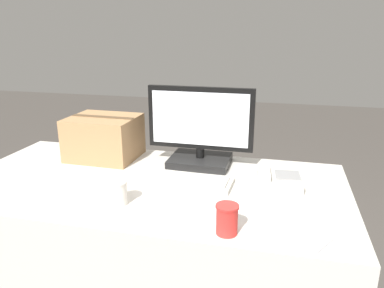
{
  "coord_description": "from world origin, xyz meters",
  "views": [
    {
      "loc": [
        0.58,
        -1.52,
        1.44
      ],
      "look_at": [
        0.17,
        0.15,
        0.9
      ],
      "focal_mm": 35.0,
      "sensor_mm": 36.0,
      "label": 1
    }
  ],
  "objects_px": {
    "monitor": "(200,134)",
    "spoon": "(331,241)",
    "paper_cup_left": "(118,192)",
    "paper_cup_right": "(227,219)",
    "keyboard": "(183,180)",
    "desk_phone": "(278,179)",
    "sticky_note_pad": "(297,219)",
    "cardboard_box": "(104,137)"
  },
  "relations": [
    {
      "from": "paper_cup_left",
      "to": "paper_cup_right",
      "type": "bearing_deg",
      "value": -14.58
    },
    {
      "from": "keyboard",
      "to": "spoon",
      "type": "bearing_deg",
      "value": -28.29
    },
    {
      "from": "monitor",
      "to": "desk_phone",
      "type": "height_order",
      "value": "monitor"
    },
    {
      "from": "monitor",
      "to": "cardboard_box",
      "type": "height_order",
      "value": "monitor"
    },
    {
      "from": "keyboard",
      "to": "desk_phone",
      "type": "height_order",
      "value": "desk_phone"
    },
    {
      "from": "paper_cup_right",
      "to": "sticky_note_pad",
      "type": "height_order",
      "value": "paper_cup_right"
    },
    {
      "from": "desk_phone",
      "to": "sticky_note_pad",
      "type": "bearing_deg",
      "value": -81.02
    },
    {
      "from": "keyboard",
      "to": "cardboard_box",
      "type": "bearing_deg",
      "value": 156.67
    },
    {
      "from": "paper_cup_right",
      "to": "cardboard_box",
      "type": "distance_m",
      "value": 1.01
    },
    {
      "from": "desk_phone",
      "to": "spoon",
      "type": "bearing_deg",
      "value": -72.61
    },
    {
      "from": "keyboard",
      "to": "paper_cup_right",
      "type": "distance_m",
      "value": 0.48
    },
    {
      "from": "spoon",
      "to": "keyboard",
      "type": "bearing_deg",
      "value": 90.77
    },
    {
      "from": "cardboard_box",
      "to": "keyboard",
      "type": "bearing_deg",
      "value": -25.4
    },
    {
      "from": "keyboard",
      "to": "paper_cup_left",
      "type": "height_order",
      "value": "paper_cup_left"
    },
    {
      "from": "monitor",
      "to": "sticky_note_pad",
      "type": "relative_size",
      "value": 6.96
    },
    {
      "from": "monitor",
      "to": "spoon",
      "type": "distance_m",
      "value": 0.87
    },
    {
      "from": "monitor",
      "to": "spoon",
      "type": "height_order",
      "value": "monitor"
    },
    {
      "from": "keyboard",
      "to": "spoon",
      "type": "xyz_separation_m",
      "value": [
        0.61,
        -0.36,
        -0.01
      ]
    },
    {
      "from": "spoon",
      "to": "sticky_note_pad",
      "type": "relative_size",
      "value": 1.71
    },
    {
      "from": "paper_cup_right",
      "to": "spoon",
      "type": "distance_m",
      "value": 0.35
    },
    {
      "from": "spoon",
      "to": "desk_phone",
      "type": "bearing_deg",
      "value": 54.52
    },
    {
      "from": "keyboard",
      "to": "paper_cup_right",
      "type": "relative_size",
      "value": 4.24
    },
    {
      "from": "spoon",
      "to": "sticky_note_pad",
      "type": "bearing_deg",
      "value": 70.63
    },
    {
      "from": "paper_cup_left",
      "to": "paper_cup_right",
      "type": "distance_m",
      "value": 0.48
    },
    {
      "from": "monitor",
      "to": "keyboard",
      "type": "xyz_separation_m",
      "value": [
        -0.02,
        -0.26,
        -0.15
      ]
    },
    {
      "from": "monitor",
      "to": "cardboard_box",
      "type": "distance_m",
      "value": 0.54
    },
    {
      "from": "keyboard",
      "to": "paper_cup_left",
      "type": "bearing_deg",
      "value": -123.96
    },
    {
      "from": "keyboard",
      "to": "spoon",
      "type": "distance_m",
      "value": 0.71
    },
    {
      "from": "monitor",
      "to": "desk_phone",
      "type": "distance_m",
      "value": 0.47
    },
    {
      "from": "monitor",
      "to": "desk_phone",
      "type": "bearing_deg",
      "value": -24.75
    },
    {
      "from": "paper_cup_right",
      "to": "cardboard_box",
      "type": "height_order",
      "value": "cardboard_box"
    },
    {
      "from": "keyboard",
      "to": "desk_phone",
      "type": "distance_m",
      "value": 0.43
    },
    {
      "from": "desk_phone",
      "to": "cardboard_box",
      "type": "relative_size",
      "value": 0.58
    },
    {
      "from": "keyboard",
      "to": "paper_cup_right",
      "type": "xyz_separation_m",
      "value": [
        0.27,
        -0.39,
        0.04
      ]
    },
    {
      "from": "desk_phone",
      "to": "spoon",
      "type": "xyz_separation_m",
      "value": [
        0.19,
        -0.43,
        -0.03
      ]
    },
    {
      "from": "monitor",
      "to": "paper_cup_left",
      "type": "xyz_separation_m",
      "value": [
        -0.22,
        -0.53,
        -0.12
      ]
    },
    {
      "from": "desk_phone",
      "to": "paper_cup_right",
      "type": "height_order",
      "value": "paper_cup_right"
    },
    {
      "from": "sticky_note_pad",
      "to": "paper_cup_left",
      "type": "bearing_deg",
      "value": -176.76
    },
    {
      "from": "monitor",
      "to": "paper_cup_left",
      "type": "height_order",
      "value": "monitor"
    },
    {
      "from": "keyboard",
      "to": "paper_cup_right",
      "type": "bearing_deg",
      "value": -53.81
    },
    {
      "from": "paper_cup_right",
      "to": "spoon",
      "type": "relative_size",
      "value": 0.81
    },
    {
      "from": "desk_phone",
      "to": "paper_cup_right",
      "type": "bearing_deg",
      "value": -115.18
    }
  ]
}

